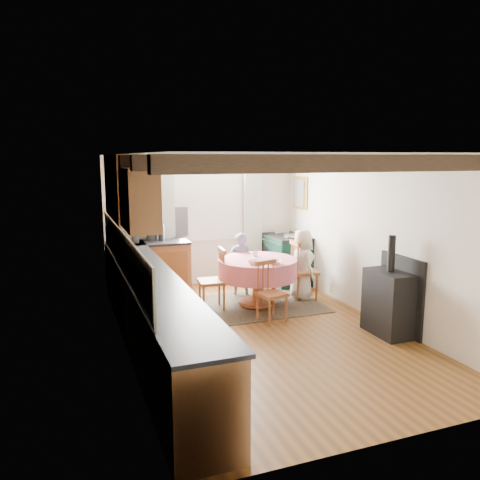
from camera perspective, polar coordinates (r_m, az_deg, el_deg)
name	(u,v)px	position (r m, az deg, el deg)	size (l,w,h in m)	color
floor	(260,332)	(6.68, 2.45, -10.88)	(3.60, 5.50, 0.00)	brown
ceiling	(262,154)	(6.25, 2.61, 10.17)	(3.60, 5.50, 0.00)	white
wall_back	(203,221)	(8.92, -4.39, 2.33)	(3.60, 0.00, 2.40)	silver
wall_front	(395,305)	(4.04, 18.05, -7.39)	(3.60, 0.00, 2.40)	silver
wall_left	(123,256)	(5.90, -13.79, -1.81)	(0.00, 5.50, 2.40)	silver
wall_right	(374,238)	(7.24, 15.75, 0.23)	(0.00, 5.50, 2.40)	silver
beam_a	(348,163)	(4.48, 12.80, 8.91)	(3.60, 0.16, 0.16)	#392A1C
beam_b	(297,162)	(5.34, 6.86, 9.20)	(3.60, 0.16, 0.16)	#392A1C
beam_c	(262,161)	(6.25, 2.60, 9.34)	(3.60, 0.16, 0.16)	#392A1C
beam_d	(235,161)	(7.18, -0.57, 9.42)	(3.60, 0.16, 0.16)	#392A1C
beam_e	(215,160)	(8.13, -3.00, 9.46)	(3.60, 0.16, 0.16)	#392A1C
splash_left	(122,251)	(6.20, -13.94, -1.27)	(0.02, 4.50, 0.55)	beige
splash_back	(150,223)	(8.68, -10.71, 1.97)	(1.40, 0.02, 0.55)	beige
base_cabinet_left	(150,313)	(6.14, -10.69, -8.60)	(0.60, 5.30, 0.88)	brown
base_cabinet_back	(151,268)	(8.54, -10.55, -3.34)	(1.30, 0.60, 0.88)	brown
worktop_left	(150,277)	(6.01, -10.64, -4.42)	(0.64, 5.30, 0.04)	black
worktop_back	(151,243)	(8.43, -10.63, -0.32)	(1.30, 0.64, 0.04)	black
wall_cabinet_glass	(123,187)	(7.01, -13.84, 6.18)	(0.34, 1.80, 0.90)	brown
wall_cabinet_solid	(139,199)	(5.53, -11.96, 4.82)	(0.34, 0.90, 0.70)	brown
window_frame	(209,199)	(8.89, -3.78, 4.90)	(1.34, 0.03, 1.54)	white
window_pane	(208,199)	(8.90, -3.79, 4.90)	(1.20, 0.01, 1.40)	white
curtain_left	(165,229)	(8.66, -8.97, 1.34)	(0.35, 0.10, 2.10)	beige
curtain_right	(253,224)	(9.15, 1.52, 1.91)	(0.35, 0.10, 2.10)	beige
curtain_rod	(210,166)	(8.78, -3.66, 8.76)	(0.03, 0.03, 2.00)	black
wall_picture	(300,193)	(9.11, 7.18, 5.60)	(0.04, 0.50, 0.60)	gold
wall_plate	(256,192)	(9.19, 1.95, 5.70)	(0.30, 0.30, 0.02)	silver
rug	(257,305)	(7.81, 2.07, -7.73)	(1.98, 1.54, 0.01)	black
dining_table	(257,282)	(7.71, 2.09, -5.06)	(1.27, 1.27, 0.76)	#C97570
chair_near	(272,292)	(6.96, 3.84, -6.19)	(0.38, 0.40, 0.89)	brown
chair_left	(211,279)	(7.49, -3.43, -4.69)	(0.42, 0.44, 0.97)	brown
chair_right	(304,270)	(8.13, 7.67, -3.51)	(0.43, 0.45, 0.99)	brown
aga_range	(286,259)	(9.10, 5.51, -2.23)	(0.65, 1.01, 0.93)	black
cast_iron_stove	(390,286)	(6.69, 17.43, -5.21)	(0.41, 0.68, 1.35)	black
child_far	(240,264)	(8.25, 0.06, -2.88)	(0.40, 0.26, 1.09)	slate
child_right	(302,264)	(8.06, 7.44, -2.91)	(0.58, 0.38, 1.19)	beige
bowl_a	(274,262)	(7.28, 4.08, -2.66)	(0.23, 0.23, 0.06)	silver
bowl_b	(254,262)	(7.24, 1.70, -2.67)	(0.20, 0.20, 0.06)	silver
cup	(255,254)	(7.79, 1.86, -1.68)	(0.10, 0.10, 0.09)	silver
canister_tall	(135,237)	(8.32, -12.39, 0.40)	(0.13, 0.13, 0.22)	#262628
canister_wide	(152,235)	(8.51, -10.49, 0.64)	(0.19, 0.19, 0.21)	#262628
canister_slim	(161,233)	(8.43, -9.37, 0.89)	(0.11, 0.11, 0.30)	#262628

